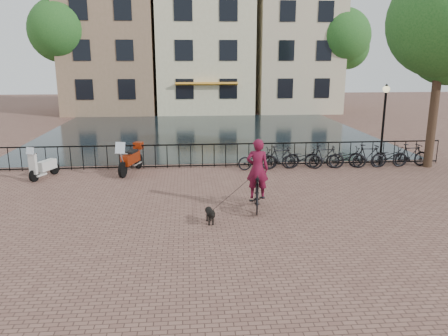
{
  "coord_description": "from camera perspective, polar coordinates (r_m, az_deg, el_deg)",
  "views": [
    {
      "loc": [
        -1.12,
        -10.22,
        4.51
      ],
      "look_at": [
        0.0,
        3.0,
        1.2
      ],
      "focal_mm": 35.0,
      "sensor_mm": 36.0,
      "label": 1
    }
  ],
  "objects": [
    {
      "name": "tree_far_right",
      "position": [
        39.51,
        15.16,
        16.22
      ],
      "size": [
        4.76,
        4.76,
        8.76
      ],
      "color": "black",
      "rests_on": "ground"
    },
    {
      "name": "canal_house_right",
      "position": [
        41.41,
        8.97,
        16.81
      ],
      "size": [
        7.0,
        9.0,
        13.3
      ],
      "color": "#C3AD91",
      "rests_on": "ground"
    },
    {
      "name": "motorcycle",
      "position": [
        18.09,
        -12.12,
        1.64
      ],
      "size": [
        1.06,
        2.1,
        1.46
      ],
      "rotation": [
        0.0,
        0.0,
        -0.3
      ],
      "color": "maroon",
      "rests_on": "ground"
    },
    {
      "name": "cyclist",
      "position": [
        13.34,
        4.36,
        -1.38
      ],
      "size": [
        0.88,
        1.94,
        2.58
      ],
      "rotation": [
        0.0,
        0.0,
        2.99
      ],
      "color": "black",
      "rests_on": "ground"
    },
    {
      "name": "canal_water",
      "position": [
        27.91,
        -2.5,
        4.7
      ],
      "size": [
        20.0,
        20.0,
        0.0
      ],
      "primitive_type": "plane",
      "color": "black",
      "rests_on": "ground"
    },
    {
      "name": "tree_near_right",
      "position": [
        20.39,
        26.79,
        16.7
      ],
      "size": [
        4.48,
        4.48,
        8.24
      ],
      "color": "black",
      "rests_on": "ground"
    },
    {
      "name": "scooter",
      "position": [
        18.33,
        -22.51,
        0.88
      ],
      "size": [
        0.96,
        1.52,
        1.37
      ],
      "rotation": [
        0.0,
        0.0,
        -0.4
      ],
      "color": "silver",
      "rests_on": "ground"
    },
    {
      "name": "parked_bike_4",
      "position": [
        19.29,
        15.66,
        1.34
      ],
      "size": [
        1.76,
        0.73,
        0.9
      ],
      "primitive_type": "imported",
      "rotation": [
        0.0,
        0.0,
        1.49
      ],
      "color": "black",
      "rests_on": "ground"
    },
    {
      "name": "dog",
      "position": [
        12.39,
        -1.84,
        -6.13
      ],
      "size": [
        0.33,
        0.76,
        0.49
      ],
      "rotation": [
        0.0,
        0.0,
        0.12
      ],
      "color": "black",
      "rests_on": "ground"
    },
    {
      "name": "railing",
      "position": [
        18.69,
        -1.3,
        1.63
      ],
      "size": [
        20.0,
        0.05,
        1.02
      ],
      "color": "black",
      "rests_on": "ground"
    },
    {
      "name": "parked_bike_7",
      "position": [
        20.45,
        23.18,
        1.56
      ],
      "size": [
        1.7,
        0.65,
        1.0
      ],
      "primitive_type": "imported",
      "rotation": [
        0.0,
        0.0,
        1.68
      ],
      "color": "black",
      "rests_on": "ground"
    },
    {
      "name": "parked_bike_3",
      "position": [
        18.97,
        12.98,
        1.44
      ],
      "size": [
        1.72,
        0.72,
        1.0
      ],
      "primitive_type": "imported",
      "rotation": [
        0.0,
        0.0,
        1.42
      ],
      "color": "black",
      "rests_on": "ground"
    },
    {
      "name": "ground",
      "position": [
        11.23,
        1.32,
        -9.68
      ],
      "size": [
        100.0,
        100.0,
        0.0
      ],
      "primitive_type": "plane",
      "color": "brown",
      "rests_on": "ground"
    },
    {
      "name": "parked_bike_6",
      "position": [
        20.03,
        20.76,
        1.4
      ],
      "size": [
        1.77,
        0.78,
        0.9
      ],
      "primitive_type": "imported",
      "rotation": [
        0.0,
        0.0,
        1.68
      ],
      "color": "black",
      "rests_on": "ground"
    },
    {
      "name": "parked_bike_5",
      "position": [
        19.63,
        18.27,
        1.51
      ],
      "size": [
        1.69,
        0.56,
        1.0
      ],
      "primitive_type": "imported",
      "rotation": [
        0.0,
        0.0,
        1.52
      ],
      "color": "black",
      "rests_on": "ground"
    },
    {
      "name": "canal_house_mid",
      "position": [
        40.27,
        -2.65,
        15.97
      ],
      "size": [
        8.0,
        9.5,
        11.8
      ],
      "color": "beige",
      "rests_on": "ground"
    },
    {
      "name": "parked_bike_0",
      "position": [
        18.32,
        4.45,
        1.16
      ],
      "size": [
        1.78,
        0.83,
        0.9
      ],
      "primitive_type": "imported",
      "rotation": [
        0.0,
        0.0,
        1.71
      ],
      "color": "black",
      "rests_on": "ground"
    },
    {
      "name": "tree_far_left",
      "position": [
        38.57,
        -20.57,
        16.46
      ],
      "size": [
        5.04,
        5.04,
        9.27
      ],
      "color": "black",
      "rests_on": "ground"
    },
    {
      "name": "parked_bike_1",
      "position": [
        18.48,
        7.36,
        1.36
      ],
      "size": [
        1.7,
        0.63,
        1.0
      ],
      "primitive_type": "imported",
      "rotation": [
        0.0,
        0.0,
        1.67
      ],
      "color": "black",
      "rests_on": "ground"
    },
    {
      "name": "lamp_post",
      "position": [
        19.78,
        20.21,
        6.97
      ],
      "size": [
        0.3,
        0.3,
        3.45
      ],
      "color": "black",
      "rests_on": "ground"
    },
    {
      "name": "canal_house_left",
      "position": [
        40.76,
        -14.44,
        16.25
      ],
      "size": [
        7.5,
        9.0,
        12.8
      ],
      "color": "#81664B",
      "rests_on": "ground"
    },
    {
      "name": "parked_bike_2",
      "position": [
        18.71,
        10.2,
        1.26
      ],
      "size": [
        1.77,
        0.76,
        0.9
      ],
      "primitive_type": "imported",
      "rotation": [
        0.0,
        0.0,
        1.47
      ],
      "color": "black",
      "rests_on": "ground"
    }
  ]
}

